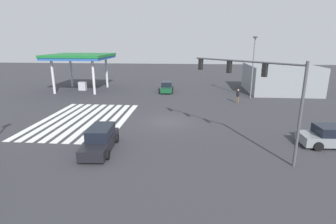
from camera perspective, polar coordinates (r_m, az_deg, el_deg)
The scene contains 10 objects.
ground_plane at distance 25.06m, azimuth 0.00°, elevation -2.12°, with size 128.27×128.27×0.00m, color #333338.
crosswalk_markings at distance 26.99m, azimuth -17.68°, elevation -1.57°, with size 12.42×8.20×0.01m.
traffic_signal_mast at distance 18.19m, azimuth 18.76°, elevation 6.06°, with size 6.11×6.11×6.41m.
car_0 at distance 22.62m, azimuth 31.89°, elevation -4.62°, with size 2.34×4.44×1.53m.
car_1 at distance 39.76m, azimuth -0.28°, elevation 5.47°, with size 4.71×2.06×1.53m.
car_2 at distance 19.15m, azimuth -14.52°, elevation -5.83°, with size 4.89×2.18×1.62m.
gas_station_canopy at distance 42.56m, azimuth -18.60°, elevation 11.12°, with size 8.73×8.73×5.52m.
corner_building at distance 43.01m, azimuth 23.17°, elevation 6.71°, with size 9.40×9.40×3.97m.
pedestrian at distance 33.46m, azimuth 14.96°, elevation 3.53°, with size 0.41×0.41×1.73m.
street_light_pole_a at distance 36.37m, azimuth 18.07°, elevation 10.30°, with size 0.80×0.36×8.00m.
Camera 1 is at (23.83, 2.00, 7.51)m, focal length 28.00 mm.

